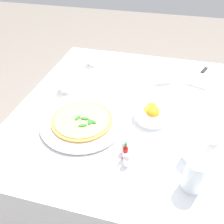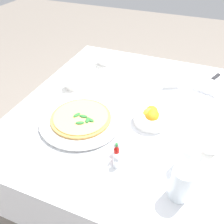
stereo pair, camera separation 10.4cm
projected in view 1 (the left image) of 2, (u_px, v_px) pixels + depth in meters
ground_plane at (131, 194)px, 1.56m from camera, size 8.00×8.00×0.00m
dining_table at (137, 128)px, 1.18m from camera, size 1.10×1.10×0.73m
pizza_plate at (82, 122)px, 1.00m from camera, size 0.35×0.35×0.02m
pizza at (82, 120)px, 0.99m from camera, size 0.26×0.26×0.02m
coffee_cup_far_right at (211, 134)px, 0.91m from camera, size 0.13×0.13×0.07m
coffee_cup_back_corner at (94, 61)px, 1.40m from camera, size 0.13×0.13×0.06m
coffee_cup_far_left at (67, 87)px, 1.18m from camera, size 0.13×0.13×0.06m
water_glass_near_right at (194, 177)px, 0.74m from camera, size 0.07×0.07×0.12m
water_glass_left_edge at (195, 151)px, 0.83m from camera, size 0.07×0.07×0.10m
napkin_folded at (200, 76)px, 1.30m from camera, size 0.25×0.19×0.02m
dinner_knife at (201, 74)px, 1.29m from camera, size 0.19×0.09×0.01m
citrus_bowl at (151, 114)px, 1.02m from camera, size 0.15×0.15×0.07m
hot_sauce_bottle at (126, 152)px, 0.84m from camera, size 0.02×0.02×0.08m
salt_shaker at (127, 160)px, 0.82m from camera, size 0.03×0.03×0.06m
pepper_shaker at (124, 148)px, 0.87m from camera, size 0.03×0.03×0.06m
menu_card at (165, 79)px, 1.23m from camera, size 0.04×0.08×0.06m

